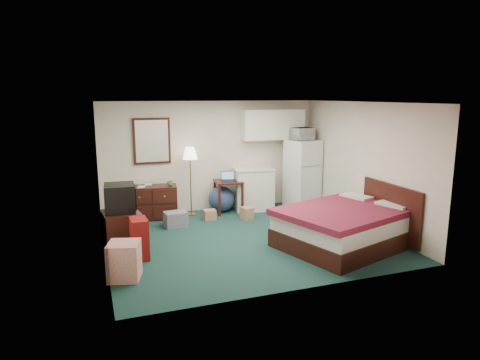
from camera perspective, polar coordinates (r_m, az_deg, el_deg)
name	(u,v)px	position (r m, az deg, el deg)	size (l,w,h in m)	color
floor	(246,238)	(8.05, 0.77, -7.79)	(5.00, 4.50, 0.01)	black
ceiling	(246,103)	(7.61, 0.82, 10.29)	(5.00, 4.50, 0.01)	#EFE1C3
walls	(246,173)	(7.74, 0.80, 1.00)	(5.01, 4.51, 2.50)	#EFE1C3
mirror	(152,141)	(9.49, -11.68, 5.12)	(0.80, 0.06, 1.00)	white
upper_cabinets	(273,125)	(10.11, 4.41, 7.39)	(1.50, 0.35, 0.70)	white
headboard	(390,211)	(8.29, 19.42, -3.92)	(0.06, 1.56, 1.00)	#3C130D
dresser	(152,202)	(9.41, -11.61, -2.93)	(1.05, 0.48, 0.72)	#3C130D
floor_lamp	(191,181)	(9.47, -6.60, -0.19)	(0.33, 0.33, 1.52)	#B88937
desk	(228,197)	(9.67, -1.56, -2.24)	(0.58, 0.58, 0.74)	#3C130D
exercise_ball	(222,199)	(9.79, -2.48, -2.53)	(0.59, 0.59, 0.59)	navy
kitchen_counter	(253,189)	(9.95, 1.76, -1.25)	(0.86, 0.66, 0.95)	white
fridge	(302,174)	(10.21, 8.31, 0.83)	(0.66, 0.66, 1.60)	white
bed	(344,228)	(7.78, 13.67, -6.20)	(2.11, 1.64, 0.67)	#5C0B19
tv_stand	(121,229)	(7.90, -15.55, -6.27)	(0.61, 0.67, 0.61)	#3C130D
suitcase	(139,239)	(7.20, -13.26, -7.61)	(0.26, 0.41, 0.67)	maroon
retail_box	(124,261)	(6.51, -15.17, -10.35)	(0.44, 0.44, 0.55)	beige
file_bin	(176,219)	(8.80, -8.57, -5.20)	(0.44, 0.33, 0.31)	slate
cardboard_box_a	(210,215)	(9.22, -4.06, -4.64)	(0.25, 0.21, 0.21)	#9B7451
cardboard_box_b	(247,213)	(9.25, 0.92, -4.43)	(0.21, 0.25, 0.25)	#9B7451
laptop	(228,177)	(9.50, -1.61, 0.44)	(0.31, 0.25, 0.21)	black
crt_tv	(120,198)	(7.80, -15.74, -2.31)	(0.53, 0.57, 0.49)	black
microwave	(302,132)	(10.07, 8.30, 6.29)	(0.52, 0.29, 0.35)	white
book_a	(138,183)	(9.24, -13.49, -0.34)	(0.15, 0.02, 0.21)	#9B7451
book_b	(144,181)	(9.42, -12.62, -0.10)	(0.15, 0.02, 0.20)	#9B7451
mug	(170,183)	(9.25, -9.33, -0.40)	(0.13, 0.10, 0.13)	#3F7B36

